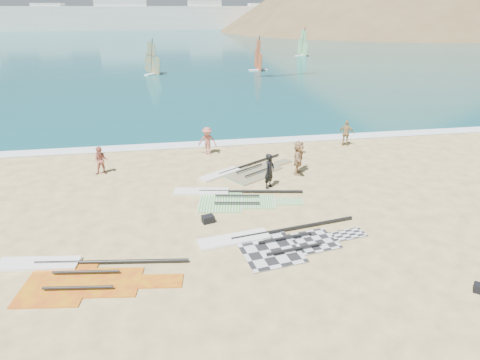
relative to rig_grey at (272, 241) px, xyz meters
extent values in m
plane|color=#E2CA84|center=(0.70, -0.25, -0.05)|extent=(300.00, 300.00, 0.00)
cube|color=#0B4550|center=(0.70, 131.75, -0.05)|extent=(300.00, 240.00, 0.06)
cube|color=white|center=(0.70, 12.05, -0.05)|extent=(300.00, 1.20, 0.04)
cube|color=white|center=(-19.30, 149.75, 3.98)|extent=(160.00, 8.00, 8.00)
cube|color=white|center=(-44.30, 149.75, 4.48)|extent=(10.00, 7.00, 9.00)
cube|color=white|center=(-19.30, 149.75, 5.98)|extent=(18.00, 7.00, 12.00)
cube|color=white|center=(10.70, 149.75, 4.98)|extent=(12.00, 7.00, 10.00)
cube|color=white|center=(35.70, 149.75, 4.48)|extent=(16.00, 7.00, 9.00)
cube|color=white|center=(55.70, 149.75, 5.48)|extent=(10.00, 7.00, 11.00)
cone|color=brown|center=(85.70, 129.75, -0.05)|extent=(143.00, 143.00, 45.00)
cube|color=#242527|center=(-0.21, -0.53, -0.03)|extent=(2.40, 2.59, 0.04)
cube|color=#242527|center=(1.60, -0.24, -0.03)|extent=(1.82, 1.73, 0.04)
cube|color=#242527|center=(3.07, 0.00, -0.03)|extent=(1.47, 0.90, 0.04)
cylinder|color=black|center=(1.10, 0.72, 0.05)|extent=(5.22, 0.97, 0.13)
cylinder|color=black|center=(0.52, -0.01, 0.11)|extent=(2.16, 0.44, 0.09)
cylinder|color=black|center=(0.65, -0.80, 0.11)|extent=(2.16, 0.44, 0.09)
cube|color=white|center=(-1.39, 0.32, 0.01)|extent=(2.83, 1.17, 0.12)
cube|color=green|center=(-1.49, 3.68, -0.03)|extent=(2.28, 2.45, 0.04)
cube|color=green|center=(0.20, 3.38, -0.03)|extent=(1.72, 1.64, 0.04)
cube|color=green|center=(1.57, 3.13, -0.03)|extent=(1.38, 0.86, 0.04)
cylinder|color=black|center=(0.05, 4.39, 0.05)|extent=(4.89, 0.98, 0.12)
cylinder|color=black|center=(-0.69, 3.92, 0.11)|extent=(2.03, 0.44, 0.09)
cylinder|color=black|center=(-0.82, 3.18, 0.11)|extent=(2.03, 0.44, 0.09)
cube|color=white|center=(-2.28, 4.80, 0.01)|extent=(2.66, 1.14, 0.12)
cube|color=#F34D13|center=(0.11, 6.50, -0.03)|extent=(2.56, 2.62, 0.04)
cube|color=#F34D13|center=(1.45, 7.35, -0.03)|extent=(1.86, 1.83, 0.04)
cube|color=#F34D13|center=(2.53, 8.03, -0.03)|extent=(1.32, 1.13, 0.04)
cylinder|color=black|center=(0.72, 7.94, 0.05)|extent=(3.91, 2.52, 0.11)
cylinder|color=black|center=(0.51, 7.16, 0.11)|extent=(1.63, 1.07, 0.08)
cylinder|color=black|center=(0.88, 6.58, 0.11)|extent=(1.63, 1.07, 0.08)
cube|color=white|center=(-1.12, 6.78, 0.01)|extent=(2.35, 1.81, 0.12)
cube|color=red|center=(-7.40, -1.27, -0.03)|extent=(2.35, 2.55, 0.04)
cube|color=red|center=(-5.57, -1.51, -0.03)|extent=(1.79, 1.69, 0.04)
cube|color=red|center=(-4.09, -1.71, -0.03)|extent=(1.46, 0.87, 0.04)
cylinder|color=black|center=(-5.78, -0.44, 0.05)|extent=(5.25, 0.83, 0.13)
cylinder|color=black|center=(-6.55, -0.98, 0.11)|extent=(2.18, 0.38, 0.09)
cylinder|color=black|center=(-6.65, -1.77, 0.11)|extent=(2.18, 0.38, 0.09)
cube|color=white|center=(-8.28, -0.11, 0.01)|extent=(2.83, 1.11, 0.12)
cube|color=black|center=(-2.23, 1.92, 0.10)|extent=(0.55, 0.46, 0.30)
imported|color=black|center=(1.06, 4.87, 0.82)|extent=(0.74, 0.75, 1.75)
imported|color=#B96658|center=(-7.26, 8.00, 0.71)|extent=(0.75, 0.59, 1.53)
imported|color=#AE5D51|center=(-1.47, 10.15, 0.79)|extent=(1.21, 0.88, 1.69)
imported|color=tan|center=(7.34, 10.33, 0.77)|extent=(1.04, 0.79, 1.64)
imported|color=tan|center=(2.97, 6.36, 0.86)|extent=(1.23, 1.75, 1.82)
cube|color=white|center=(-5.59, 41.62, 0.05)|extent=(2.25, 2.23, 0.14)
cube|color=orange|center=(-5.59, 41.62, 1.25)|extent=(2.15, 2.19, 2.67)
cube|color=orange|center=(-5.59, 41.62, 3.08)|extent=(1.23, 1.25, 1.86)
cylinder|color=black|center=(-5.59, 41.62, 2.27)|extent=(0.67, 0.67, 4.24)
cube|color=white|center=(8.54, 42.77, 0.05)|extent=(2.59, 1.07, 0.15)
cube|color=#B61F3A|center=(8.54, 42.77, 1.28)|extent=(0.49, 3.06, 2.74)
cube|color=#B61F3A|center=(8.54, 42.77, 3.17)|extent=(0.30, 1.73, 1.91)
cylinder|color=black|center=(8.54, 42.77, 2.33)|extent=(0.22, 0.87, 4.35)
cube|color=white|center=(19.84, 58.34, 0.06)|extent=(2.80, 1.56, 0.16)
cube|color=green|center=(19.84, 58.34, 1.37)|extent=(1.05, 3.16, 2.93)
cube|color=green|center=(19.84, 58.34, 3.38)|extent=(0.62, 1.79, 2.04)
cylinder|color=black|center=(19.84, 58.34, 2.49)|extent=(0.39, 0.92, 4.65)
camera|label=1|loc=(-3.35, -12.58, 8.17)|focal=30.00mm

